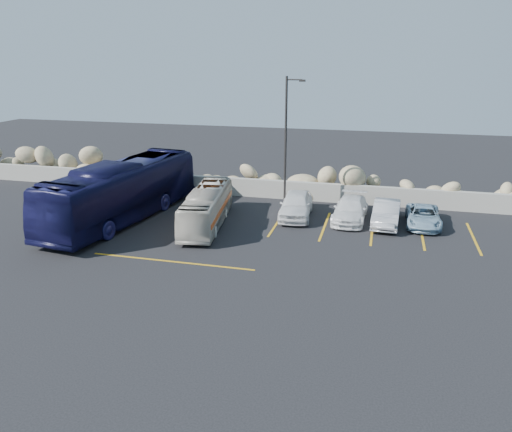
% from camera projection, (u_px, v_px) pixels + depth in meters
% --- Properties ---
extents(ground, '(90.00, 90.00, 0.00)m').
position_uv_depth(ground, '(190.00, 265.00, 22.74)').
color(ground, black).
rests_on(ground, ground).
extents(seawall, '(60.00, 0.40, 1.20)m').
position_uv_depth(seawall, '(255.00, 188.00, 33.61)').
color(seawall, gray).
rests_on(seawall, ground).
extents(riprap_pile, '(54.00, 2.80, 2.60)m').
position_uv_depth(riprap_pile, '(260.00, 174.00, 34.50)').
color(riprap_pile, '#9C8466').
rests_on(riprap_pile, ground).
extents(parking_lines, '(18.16, 9.36, 0.01)m').
position_uv_depth(parking_lines, '(309.00, 233.00, 26.78)').
color(parking_lines, '#C28E16').
rests_on(parking_lines, ground).
extents(lamppost, '(1.14, 0.18, 8.00)m').
position_uv_depth(lamppost, '(287.00, 141.00, 29.57)').
color(lamppost, '#282524').
rests_on(lamppost, ground).
extents(vintage_bus, '(2.82, 7.64, 2.08)m').
position_uv_depth(vintage_bus, '(207.00, 207.00, 27.80)').
color(vintage_bus, '#B9B5A7').
rests_on(vintage_bus, ground).
extents(tour_coach, '(4.30, 12.38, 3.38)m').
position_uv_depth(tour_coach, '(122.00, 191.00, 28.64)').
color(tour_coach, '#101035').
rests_on(tour_coach, ground).
extents(car_a, '(2.10, 4.55, 1.51)m').
position_uv_depth(car_a, '(296.00, 205.00, 29.31)').
color(car_a, silver).
rests_on(car_a, ground).
extents(car_b, '(1.64, 4.15, 1.35)m').
position_uv_depth(car_b, '(386.00, 213.00, 27.99)').
color(car_b, '#ADADB2').
rests_on(car_b, ground).
extents(car_c, '(1.98, 4.51, 1.29)m').
position_uv_depth(car_c, '(350.00, 210.00, 28.76)').
color(car_c, silver).
rests_on(car_c, ground).
extents(car_d, '(1.82, 3.94, 1.10)m').
position_uv_depth(car_d, '(423.00, 216.00, 27.87)').
color(car_d, '#82A2B8').
rests_on(car_d, ground).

